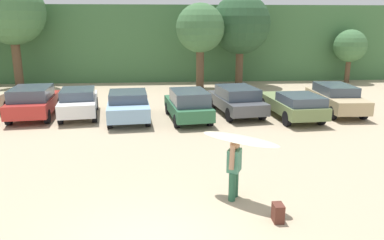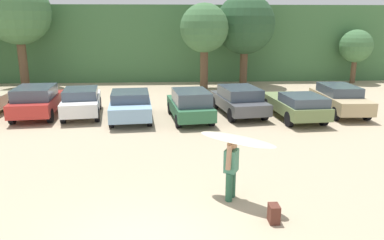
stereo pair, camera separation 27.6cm
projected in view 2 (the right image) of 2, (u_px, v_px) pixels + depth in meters
The scene contains 15 objects.
hillside_ridge at pixel (164, 41), 35.12m from camera, with size 108.00×12.00×6.00m, color #427042.
tree_right at pixel (17, 12), 26.16m from camera, with size 4.60×4.60×7.70m.
tree_left at pixel (204, 29), 25.88m from camera, with size 3.39×3.39×5.99m.
tree_center_right at pixel (245, 25), 27.30m from camera, with size 4.35×4.35×6.72m.
tree_far_right at pixel (356, 47), 28.98m from camera, with size 2.53×2.53×4.16m.
parked_car_red at pixel (37, 101), 18.79m from camera, with size 2.35×4.40×1.57m.
parked_car_white at pixel (82, 101), 18.95m from camera, with size 2.33×4.36×1.44m.
parked_car_sky_blue at pixel (130, 104), 18.29m from camera, with size 2.34×4.53×1.42m.
parked_car_forest_green at pixel (190, 104), 18.11m from camera, with size 2.27×4.33×1.52m.
parked_car_dark_gray at pixel (239, 100), 19.29m from camera, with size 2.53×4.71×1.46m.
parked_car_olive_green at pixel (296, 105), 18.35m from camera, with size 2.20×4.78×1.35m.
parked_car_tan at pixel (339, 98), 19.60m from camera, with size 1.87×4.65×1.47m.
person_adult at pixel (231, 166), 9.89m from camera, with size 0.45×0.68×1.66m.
surfboard_cream at pixel (237, 139), 9.62m from camera, with size 2.11×1.94×0.10m.
backpack_dropped at pixel (274, 214), 8.87m from camera, with size 0.24×0.34×0.45m.
Camera 2 is at (0.77, -6.97, 4.62)m, focal length 34.92 mm.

